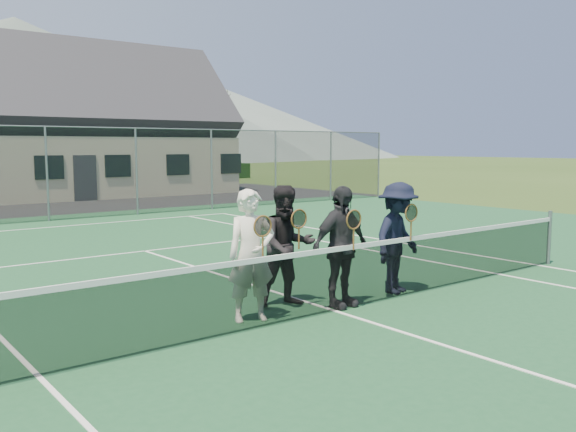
% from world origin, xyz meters
% --- Properties ---
extents(ground, '(220.00, 220.00, 0.00)m').
position_xyz_m(ground, '(0.00, 20.00, 0.00)').
color(ground, '#2F4719').
rests_on(ground, ground).
extents(court_surface, '(30.00, 30.00, 0.02)m').
position_xyz_m(court_surface, '(0.00, 0.00, 0.01)').
color(court_surface, '#1C4C2B').
rests_on(court_surface, ground).
extents(hill_centre, '(120.00, 120.00, 22.00)m').
position_xyz_m(hill_centre, '(20.00, 95.00, 11.00)').
color(hill_centre, '#53645B').
rests_on(hill_centre, ground).
extents(hill_east, '(90.00, 90.00, 14.00)m').
position_xyz_m(hill_east, '(55.00, 95.00, 7.00)').
color(hill_east, slate).
rests_on(hill_east, ground).
extents(court_markings, '(11.03, 23.83, 0.01)m').
position_xyz_m(court_markings, '(0.00, 0.00, 0.02)').
color(court_markings, white).
rests_on(court_markings, court_surface).
extents(tennis_net, '(11.68, 0.08, 1.10)m').
position_xyz_m(tennis_net, '(0.00, 0.00, 0.54)').
color(tennis_net, slate).
rests_on(tennis_net, ground).
extents(perimeter_fence, '(30.07, 0.07, 3.02)m').
position_xyz_m(perimeter_fence, '(0.00, 13.50, 1.52)').
color(perimeter_fence, slate).
rests_on(perimeter_fence, ground).
extents(clubhouse, '(15.60, 8.20, 7.70)m').
position_xyz_m(clubhouse, '(4.00, 24.00, 3.99)').
color(clubhouse, beige).
rests_on(clubhouse, ground).
extents(tree_d, '(3.20, 3.20, 7.77)m').
position_xyz_m(tree_d, '(12.00, 33.00, 5.79)').
color(tree_d, '#3A2915').
rests_on(tree_d, ground).
extents(tree_e, '(3.20, 3.20, 7.77)m').
position_xyz_m(tree_e, '(18.00, 33.00, 5.79)').
color(tree_e, '#3B2415').
rests_on(tree_e, ground).
extents(player_a, '(0.75, 0.60, 1.80)m').
position_xyz_m(player_a, '(-1.21, 0.37, 0.92)').
color(player_a, white).
rests_on(player_a, court_surface).
extents(player_b, '(1.02, 0.89, 1.80)m').
position_xyz_m(player_b, '(-0.34, 0.70, 0.92)').
color(player_b, black).
rests_on(player_b, court_surface).
extents(player_c, '(1.07, 0.52, 1.80)m').
position_xyz_m(player_c, '(0.24, 0.16, 0.92)').
color(player_c, '#222327').
rests_on(player_c, court_surface).
extents(player_d, '(1.30, 0.95, 1.80)m').
position_xyz_m(player_d, '(1.57, 0.24, 0.92)').
color(player_d, black).
rests_on(player_d, court_surface).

